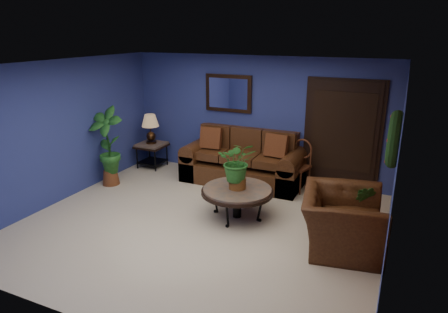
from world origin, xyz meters
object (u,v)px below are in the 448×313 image
at_px(table_lamp, 150,125).
at_px(side_chair, 299,162).
at_px(armchair, 342,221).
at_px(sofa, 244,164).
at_px(end_table, 152,149).
at_px(coffee_table, 237,192).

distance_m(table_lamp, side_chair, 3.37).
xyz_separation_m(side_chair, armchair, (1.11, -1.90, -0.15)).
relative_size(sofa, table_lamp, 3.80).
height_order(table_lamp, armchair, table_lamp).
distance_m(end_table, table_lamp, 0.54).
xyz_separation_m(sofa, side_chair, (1.12, 0.03, 0.20)).
height_order(sofa, table_lamp, table_lamp).
bearing_deg(table_lamp, sofa, 1.04).
distance_m(coffee_table, side_chair, 1.74).
xyz_separation_m(end_table, armchair, (4.45, -1.83, -0.01)).
distance_m(sofa, coffee_table, 1.68).
bearing_deg(end_table, table_lamp, -45.00).
xyz_separation_m(table_lamp, side_chair, (3.34, 0.07, -0.40)).
relative_size(sofa, side_chair, 2.43).
bearing_deg(side_chair, table_lamp, -164.85).
bearing_deg(armchair, side_chair, 20.71).
bearing_deg(armchair, sofa, 40.53).
xyz_separation_m(coffee_table, table_lamp, (-2.73, 1.56, 0.51)).
bearing_deg(end_table, armchair, -22.38).
relative_size(sofa, armchair, 1.91).
bearing_deg(sofa, armchair, -40.02).
xyz_separation_m(sofa, armchair, (2.23, -1.87, 0.06)).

